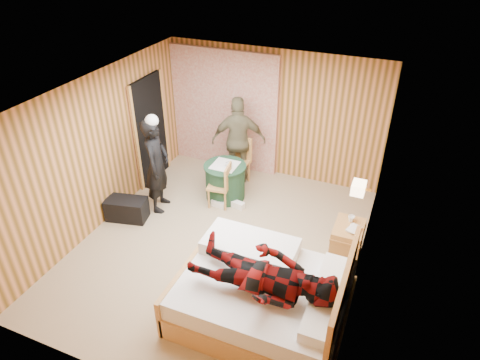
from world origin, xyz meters
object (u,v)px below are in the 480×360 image
at_px(wall_lamp, 359,188).
at_px(chair_near, 223,183).
at_px(nightstand, 347,241).
at_px(chair_far, 239,157).
at_px(man_on_bed, 263,269).
at_px(bed, 266,295).
at_px(duffel_bag, 127,209).
at_px(woman_standing, 157,166).
at_px(man_at_table, 239,141).
at_px(round_table, 225,181).

bearing_deg(wall_lamp, chair_near, 165.90).
distance_m(nightstand, chair_near, 2.35).
xyz_separation_m(chair_far, man_on_bed, (1.62, -3.15, 0.47)).
bearing_deg(bed, man_on_bed, -82.51).
bearing_deg(wall_lamp, duffel_bag, -173.71).
height_order(nightstand, woman_standing, woman_standing).
height_order(bed, chair_far, bed).
bearing_deg(chair_far, nightstand, -18.83).
xyz_separation_m(wall_lamp, chair_near, (-2.33, 0.59, -0.82)).
distance_m(nightstand, man_at_table, 2.82).
bearing_deg(man_on_bed, man_at_table, 117.23).
xyz_separation_m(nightstand, duffel_bag, (-3.65, -0.47, -0.11)).
distance_m(nightstand, duffel_bag, 3.68).
distance_m(wall_lamp, man_on_bed, 1.87).
relative_size(nightstand, round_table, 0.79).
bearing_deg(duffel_bag, chair_near, 23.37).
bearing_deg(man_at_table, woman_standing, 34.61).
xyz_separation_m(bed, man_on_bed, (0.03, -0.23, 0.67)).
bearing_deg(bed, round_table, 124.86).
relative_size(duffel_bag, woman_standing, 0.40).
distance_m(duffel_bag, man_at_table, 2.39).
bearing_deg(round_table, chair_far, 88.40).
xyz_separation_m(chair_near, man_at_table, (-0.08, 0.91, 0.38)).
xyz_separation_m(nightstand, chair_far, (-2.35, 1.41, 0.24)).
height_order(duffel_bag, man_on_bed, man_on_bed).
height_order(chair_far, woman_standing, woman_standing).
relative_size(round_table, chair_far, 0.83).
relative_size(bed, woman_standing, 1.25).
height_order(bed, round_table, bed).
height_order(duffel_bag, man_at_table, man_at_table).
distance_m(bed, chair_near, 2.55).
xyz_separation_m(chair_far, chair_near, (0.06, -0.88, -0.06)).
height_order(wall_lamp, man_at_table, man_at_table).
bearing_deg(round_table, chair_near, -73.91).
distance_m(man_at_table, man_on_bed, 3.57).
relative_size(wall_lamp, chair_far, 0.28).
distance_m(chair_far, man_on_bed, 3.57).
relative_size(bed, nightstand, 3.53).
bearing_deg(bed, chair_far, 118.53).
bearing_deg(chair_near, nightstand, 68.68).
bearing_deg(duffel_bag, chair_far, 42.44).
distance_m(wall_lamp, chair_far, 2.90).
xyz_separation_m(nightstand, man_on_bed, (-0.73, -1.74, 0.71)).
bearing_deg(duffel_bag, nightstand, -5.41).
xyz_separation_m(nightstand, chair_near, (-2.29, 0.53, 0.18)).
bearing_deg(wall_lamp, man_on_bed, -114.68).
height_order(nightstand, chair_far, chair_far).
height_order(nightstand, man_at_table, man_at_table).
bearing_deg(chair_near, wall_lamp, 67.55).
distance_m(chair_near, man_on_bed, 2.80).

